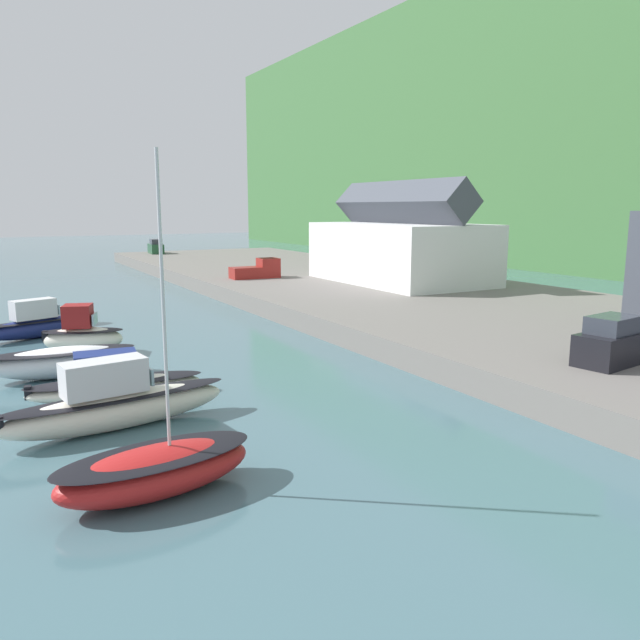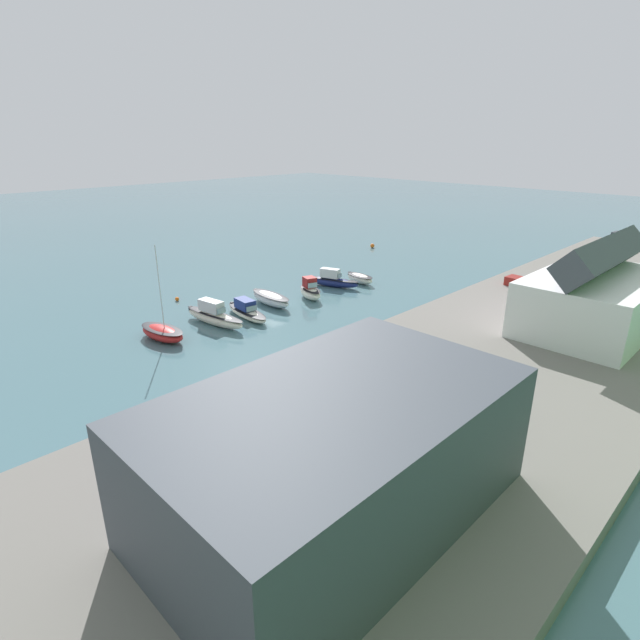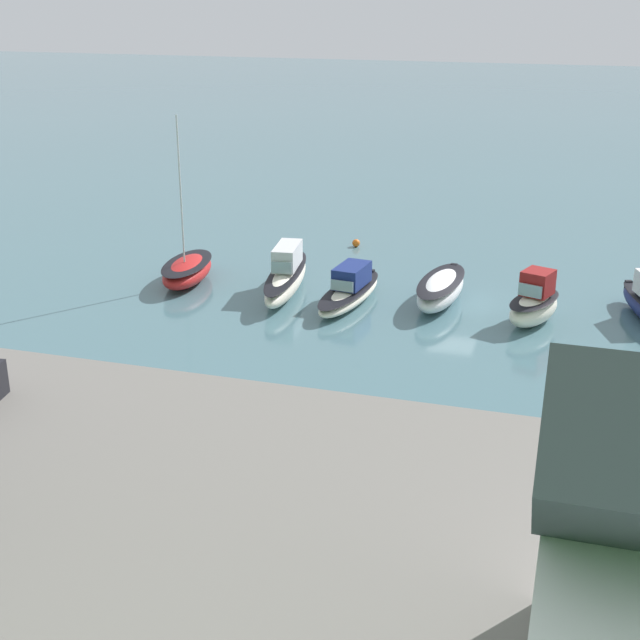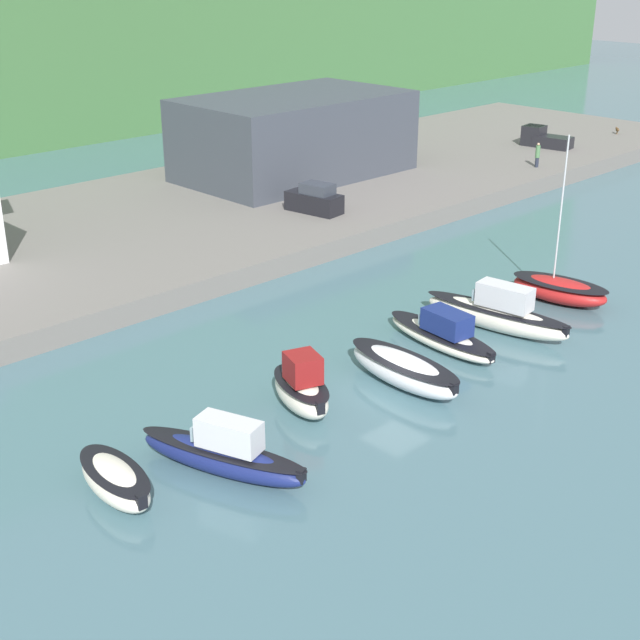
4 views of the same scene
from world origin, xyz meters
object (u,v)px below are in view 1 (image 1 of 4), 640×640
object	(u,v)px
moored_boat_5	(115,403)
moored_boat_1	(39,323)
moored_boat_6	(156,469)
pickup_truck_0	(259,269)
moored_boat_0	(59,315)
parked_car_0	(614,343)
moored_boat_2	(82,335)
parked_car_1	(156,247)
moored_boat_3	(63,361)
moored_boat_4	(114,382)

from	to	relation	value
moored_boat_5	moored_boat_1	bearing A→B (deg)	175.31
moored_boat_6	pickup_truck_0	world-z (taller)	moored_boat_6
moored_boat_5	moored_boat_6	world-z (taller)	moored_boat_6
moored_boat_0	parked_car_0	distance (m)	35.32
moored_boat_2	parked_car_1	xyz separation A→B (m)	(-57.10, 18.81, 1.23)
moored_boat_0	moored_boat_5	size ratio (longest dim) A/B	0.55
moored_boat_3	parked_car_0	bearing A→B (deg)	59.38
moored_boat_1	parked_car_0	distance (m)	33.13
moored_boat_3	parked_car_1	size ratio (longest dim) A/B	1.59
moored_boat_0	parked_car_1	size ratio (longest dim) A/B	1.11
moored_boat_4	parked_car_1	world-z (taller)	parked_car_1
moored_boat_3	moored_boat_5	distance (m)	8.66
moored_boat_2	moored_boat_6	world-z (taller)	moored_boat_6
pickup_truck_0	moored_boat_2	bearing A→B (deg)	-41.97
moored_boat_1	parked_car_1	bearing A→B (deg)	138.94
moored_boat_0	parked_car_1	world-z (taller)	parked_car_1
moored_boat_2	moored_boat_3	distance (m)	5.35
moored_boat_2	parked_car_0	size ratio (longest dim) A/B	1.08
moored_boat_1	moored_boat_0	bearing A→B (deg)	138.61
moored_boat_5	pickup_truck_0	distance (m)	38.78
moored_boat_6	parked_car_0	size ratio (longest dim) A/B	2.20
parked_car_0	moored_boat_2	bearing A→B (deg)	-143.47
moored_boat_0	pickup_truck_0	size ratio (longest dim) A/B	1.00
moored_boat_5	moored_boat_6	bearing A→B (deg)	-7.84
moored_boat_6	moored_boat_2	bearing A→B (deg)	169.97
parked_car_0	moored_boat_5	bearing A→B (deg)	-114.43
moored_boat_0	moored_boat_4	distance (m)	19.59
pickup_truck_0	moored_boat_3	bearing A→B (deg)	-37.66
moored_boat_4	parked_car_1	xyz separation A→B (m)	(-66.93, 18.98, 1.52)
moored_boat_1	parked_car_0	world-z (taller)	parked_car_0
moored_boat_2	moored_boat_6	size ratio (longest dim) A/B	0.49
moored_boat_4	moored_boat_5	distance (m)	3.94
parked_car_0	moored_boat_6	bearing A→B (deg)	-97.64
moored_boat_1	moored_boat_6	bearing A→B (deg)	-17.28
moored_boat_3	moored_boat_6	world-z (taller)	moored_boat_6
moored_boat_3	moored_boat_1	bearing A→B (deg)	-175.60
parked_car_1	moored_boat_6	bearing A→B (deg)	-99.57
moored_boat_0	moored_boat_2	bearing A→B (deg)	7.36
moored_boat_2	moored_boat_6	distance (m)	19.84
moored_boat_5	parked_car_0	world-z (taller)	parked_car_0
moored_boat_0	parked_car_1	xyz separation A→B (m)	(-47.34, 18.96, 1.55)
moored_boat_5	pickup_truck_0	bearing A→B (deg)	141.35
moored_boat_0	pickup_truck_0	distance (m)	21.76
moored_boat_6	moored_boat_0	bearing A→B (deg)	171.12
parked_car_1	moored_boat_0	bearing A→B (deg)	-107.03
moored_boat_6	parked_car_0	bearing A→B (deg)	83.29
moored_boat_3	parked_car_1	world-z (taller)	parked_car_1
moored_boat_4	pickup_truck_0	bearing A→B (deg)	153.00
moored_boat_2	moored_boat_3	size ratio (longest dim) A/B	0.69
parked_car_0	moored_boat_1	bearing A→B (deg)	-148.44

